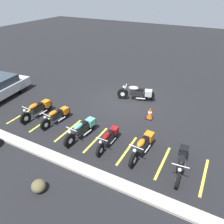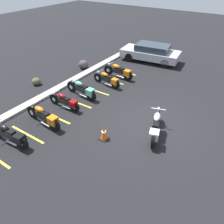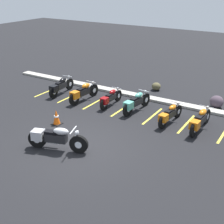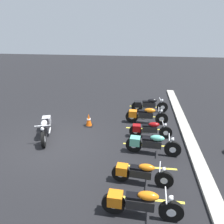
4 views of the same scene
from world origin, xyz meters
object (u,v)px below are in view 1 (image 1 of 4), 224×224
object	(u,v)px
landscape_rock_0	(39,186)
parked_bike_2	(109,138)
parked_bike_0	(182,161)
parked_bike_3	(82,129)
parked_bike_1	(143,145)
traffic_cone	(150,113)
motorcycle_silver_featured	(138,93)
parked_bike_4	(57,115)
parked_bike_5	(38,109)

from	to	relation	value
landscape_rock_0	parked_bike_2	bearing A→B (deg)	-105.86
parked_bike_0	parked_bike_3	size ratio (longest dim) A/B	0.99
parked_bike_1	traffic_cone	world-z (taller)	parked_bike_1
parked_bike_3	landscape_rock_0	bearing A→B (deg)	12.98
motorcycle_silver_featured	parked_bike_0	world-z (taller)	motorcycle_silver_featured
parked_bike_2	parked_bike_4	distance (m)	3.30
parked_bike_0	parked_bike_5	xyz separation A→B (m)	(7.83, -0.41, 0.01)
parked_bike_2	parked_bike_3	size ratio (longest dim) A/B	0.89
traffic_cone	parked_bike_0	bearing A→B (deg)	127.66
parked_bike_5	landscape_rock_0	size ratio (longest dim) A/B	4.13
parked_bike_4	traffic_cone	xyz separation A→B (m)	(-4.14, -2.65, -0.10)
parked_bike_3	parked_bike_5	bearing A→B (deg)	-91.89
parked_bike_0	parked_bike_2	distance (m)	3.22
motorcycle_silver_featured	parked_bike_5	distance (m)	5.96
parked_bike_3	landscape_rock_0	size ratio (longest dim) A/B	4.14
parked_bike_0	parked_bike_5	distance (m)	7.84
parked_bike_2	parked_bike_4	world-z (taller)	parked_bike_4
motorcycle_silver_featured	parked_bike_2	xyz separation A→B (m)	(-0.55, 4.73, -0.08)
landscape_rock_0	traffic_cone	xyz separation A→B (m)	(-1.83, -6.41, 0.10)
traffic_cone	parked_bike_1	bearing A→B (deg)	103.76
parked_bike_0	traffic_cone	xyz separation A→B (m)	(2.35, -3.05, -0.14)
parked_bike_5	parked_bike_4	bearing A→B (deg)	92.27
motorcycle_silver_featured	parked_bike_2	world-z (taller)	motorcycle_silver_featured
parked_bike_1	parked_bike_3	bearing A→B (deg)	-82.48
parked_bike_4	traffic_cone	size ratio (longest dim) A/B	2.99
parked_bike_4	parked_bike_5	xyz separation A→B (m)	(1.33, -0.01, 0.04)
parked_bike_3	parked_bike_5	xyz separation A→B (m)	(3.21, -0.42, -0.00)
parked_bike_4	landscape_rock_0	xyz separation A→B (m)	(-2.32, 3.76, -0.20)
parked_bike_2	traffic_cone	size ratio (longest dim) A/B	2.93
motorcycle_silver_featured	parked_bike_3	bearing A→B (deg)	62.00
parked_bike_1	landscape_rock_0	size ratio (longest dim) A/B	4.19
parked_bike_0	parked_bike_3	bearing A→B (deg)	-94.88
parked_bike_4	traffic_cone	distance (m)	4.92
parked_bike_2	parked_bike_3	world-z (taller)	parked_bike_3
parked_bike_0	parked_bike_2	xyz separation A→B (m)	(3.22, -0.03, -0.04)
parked_bike_0	traffic_cone	distance (m)	3.85
parked_bike_2	parked_bike_3	distance (m)	1.40
parked_bike_1	parked_bike_2	bearing A→B (deg)	-80.17
parked_bike_2	parked_bike_0	bearing A→B (deg)	88.42
parked_bike_1	parked_bike_4	bearing A→B (deg)	-88.96
parked_bike_4	landscape_rock_0	distance (m)	4.42
parked_bike_0	traffic_cone	world-z (taller)	parked_bike_0
parked_bike_3	parked_bike_5	distance (m)	3.24
traffic_cone	landscape_rock_0	bearing A→B (deg)	74.10
parked_bike_5	landscape_rock_0	xyz separation A→B (m)	(-3.65, 3.77, -0.24)
parked_bike_3	traffic_cone	bearing A→B (deg)	149.04
parked_bike_5	traffic_cone	world-z (taller)	parked_bike_5
parked_bike_4	parked_bike_2	bearing A→B (deg)	89.28
parked_bike_2	traffic_cone	bearing A→B (deg)	162.94
parked_bike_1	traffic_cone	distance (m)	2.93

